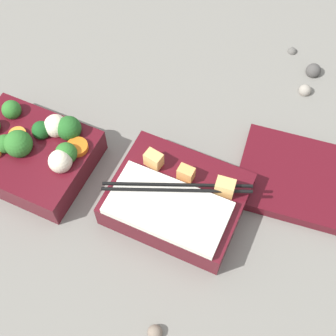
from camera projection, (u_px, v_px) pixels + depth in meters
ground_plane at (108, 181)px, 0.75m from camera, size 3.00×3.00×0.00m
bento_tray_vegetable at (32, 151)px, 0.74m from camera, size 0.20×0.16×0.08m
bento_tray_rice at (176, 199)px, 0.70m from camera, size 0.21×0.16×0.07m
bento_lid at (299, 178)px, 0.74m from camera, size 0.21×0.18×0.02m
pebble_0 at (155, 332)px, 0.62m from camera, size 0.02×0.02×0.02m
pebble_1 at (292, 50)px, 0.90m from camera, size 0.02×0.02×0.02m
pebble_2 at (313, 71)px, 0.87m from camera, size 0.03×0.03×0.03m
pebble_3 at (305, 90)px, 0.84m from camera, size 0.02×0.02×0.02m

